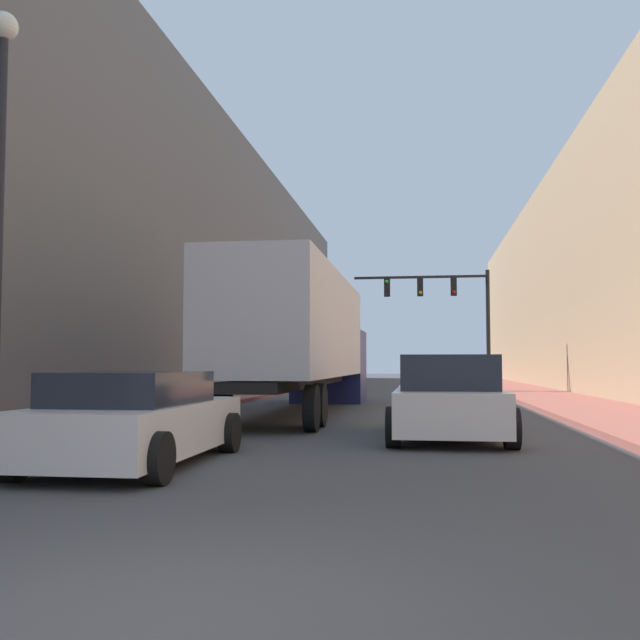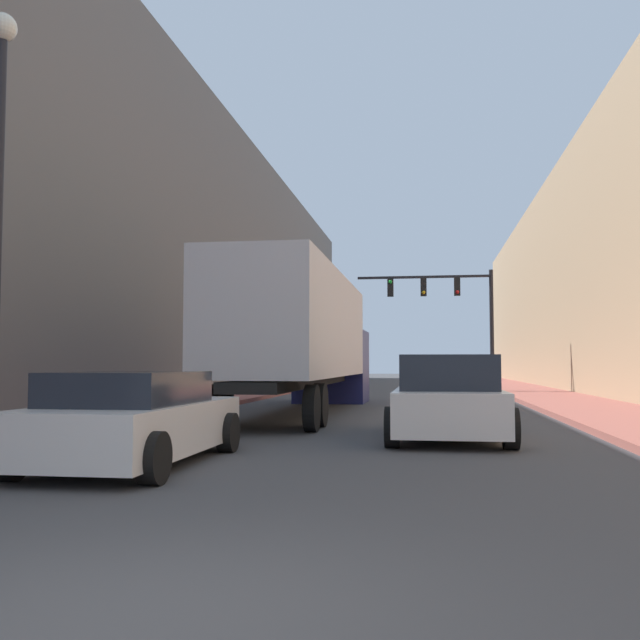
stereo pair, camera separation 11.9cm
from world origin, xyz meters
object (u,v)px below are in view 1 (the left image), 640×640
at_px(sedan_car, 137,419).
at_px(traffic_signal_gantry, 450,305).
at_px(semi_truck, 304,338).
at_px(suv_car, 448,399).

relative_size(sedan_car, traffic_signal_gantry, 0.67).
bearing_deg(sedan_car, semi_truck, 86.92).
bearing_deg(traffic_signal_gantry, suv_car, -92.38).
height_order(semi_truck, suv_car, semi_truck).
relative_size(suv_car, traffic_signal_gantry, 0.70).
bearing_deg(sedan_car, suv_car, 43.37).
bearing_deg(suv_car, traffic_signal_gantry, 87.62).
xyz_separation_m(sedan_car, traffic_signal_gantry, (5.44, 25.99, 3.72)).
bearing_deg(suv_car, semi_truck, 120.55).
distance_m(semi_truck, traffic_signal_gantry, 15.92).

